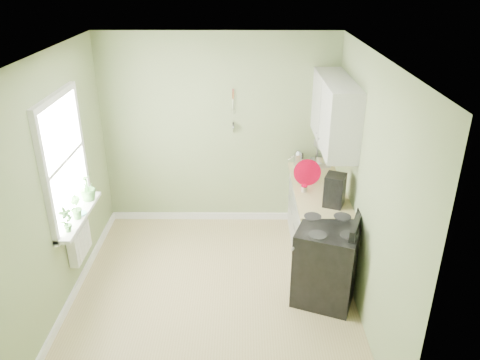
{
  "coord_description": "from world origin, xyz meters",
  "views": [
    {
      "loc": [
        0.34,
        -4.29,
        3.46
      ],
      "look_at": [
        0.3,
        0.55,
        1.21
      ],
      "focal_mm": 35.0,
      "sensor_mm": 36.0,
      "label": 1
    }
  ],
  "objects_px": {
    "stove": "(327,260)",
    "coffee_maker": "(334,191)",
    "stand_mixer": "(320,153)",
    "kettle": "(298,158)"
  },
  "relations": [
    {
      "from": "stand_mixer",
      "to": "kettle",
      "type": "distance_m",
      "value": 0.32
    },
    {
      "from": "stand_mixer",
      "to": "kettle",
      "type": "bearing_deg",
      "value": -176.38
    },
    {
      "from": "stove",
      "to": "coffee_maker",
      "type": "xyz_separation_m",
      "value": [
        0.11,
        0.47,
        0.63
      ]
    },
    {
      "from": "stove",
      "to": "stand_mixer",
      "type": "xyz_separation_m",
      "value": [
        0.13,
        1.69,
        0.62
      ]
    },
    {
      "from": "stove",
      "to": "coffee_maker",
      "type": "bearing_deg",
      "value": 77.23
    },
    {
      "from": "kettle",
      "to": "coffee_maker",
      "type": "bearing_deg",
      "value": -76.48
    },
    {
      "from": "stand_mixer",
      "to": "kettle",
      "type": "height_order",
      "value": "stand_mixer"
    },
    {
      "from": "stand_mixer",
      "to": "stove",
      "type": "bearing_deg",
      "value": -94.38
    },
    {
      "from": "stand_mixer",
      "to": "coffee_maker",
      "type": "relative_size",
      "value": 1.03
    },
    {
      "from": "stove",
      "to": "coffee_maker",
      "type": "relative_size",
      "value": 2.72
    }
  ]
}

